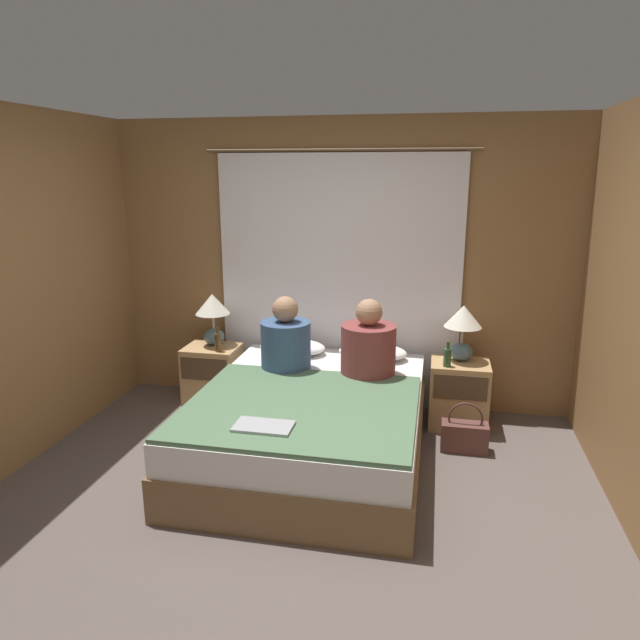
{
  "coord_description": "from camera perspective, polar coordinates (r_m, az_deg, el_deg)",
  "views": [
    {
      "loc": [
        0.84,
        -2.86,
        2.06
      ],
      "look_at": [
        0.0,
        1.2,
        0.97
      ],
      "focal_mm": 32.0,
      "sensor_mm": 36.0,
      "label": 1
    }
  ],
  "objects": [
    {
      "name": "lamp_right",
      "position": [
        4.73,
        14.09,
        -0.46
      ],
      "size": [
        0.3,
        0.3,
        0.46
      ],
      "color": "slate",
      "rests_on": "nightstand_right"
    },
    {
      "name": "pillow_right",
      "position": [
        4.82,
        5.28,
        -3.21
      ],
      "size": [
        0.57,
        0.36,
        0.12
      ],
      "color": "white",
      "rests_on": "bed"
    },
    {
      "name": "beer_bottle_on_left_stand",
      "position": [
        4.96,
        -10.16,
        -2.16
      ],
      "size": [
        0.06,
        0.06,
        0.22
      ],
      "color": "#513819",
      "rests_on": "nightstand_left"
    },
    {
      "name": "handbag_on_floor",
      "position": [
        4.52,
        14.24,
        -11.13
      ],
      "size": [
        0.35,
        0.16,
        0.39
      ],
      "color": "brown",
      "rests_on": "ground_plane"
    },
    {
      "name": "laptop_on_bed",
      "position": [
        3.52,
        -5.68,
        -10.54
      ],
      "size": [
        0.35,
        0.21,
        0.02
      ],
      "color": "#9EA0A5",
      "rests_on": "blanket_on_bed"
    },
    {
      "name": "person_left_in_bed",
      "position": [
        4.5,
        -3.45,
        -2.17
      ],
      "size": [
        0.39,
        0.39,
        0.6
      ],
      "color": "#38517A",
      "rests_on": "bed"
    },
    {
      "name": "ground_plane",
      "position": [
        3.62,
        -4.07,
        -19.92
      ],
      "size": [
        16.0,
        16.0,
        0.0
      ],
      "primitive_type": "plane",
      "color": "#564C47"
    },
    {
      "name": "nightstand_right",
      "position": [
        4.85,
        13.69,
        -7.24
      ],
      "size": [
        0.47,
        0.39,
        0.55
      ],
      "color": "tan",
      "rests_on": "ground_plane"
    },
    {
      "name": "lamp_left",
      "position": [
        5.1,
        -10.67,
        0.81
      ],
      "size": [
        0.3,
        0.3,
        0.46
      ],
      "color": "slate",
      "rests_on": "nightstand_left"
    },
    {
      "name": "wall_back",
      "position": [
        5.03,
        1.94,
        5.48
      ],
      "size": [
        4.12,
        0.06,
        2.5
      ],
      "color": "olive",
      "rests_on": "ground_plane"
    },
    {
      "name": "person_right_in_bed",
      "position": [
        4.38,
        4.85,
        -2.67
      ],
      "size": [
        0.42,
        0.42,
        0.61
      ],
      "color": "brown",
      "rests_on": "bed"
    },
    {
      "name": "bed",
      "position": [
        4.24,
        -0.86,
        -10.41
      ],
      "size": [
        1.58,
        2.07,
        0.52
      ],
      "color": "brown",
      "rests_on": "ground_plane"
    },
    {
      "name": "nightstand_left",
      "position": [
        5.21,
        -10.65,
        -5.53
      ],
      "size": [
        0.47,
        0.39,
        0.55
      ],
      "color": "tan",
      "rests_on": "ground_plane"
    },
    {
      "name": "beer_bottle_on_right_stand",
      "position": [
        4.62,
        12.62,
        -3.62
      ],
      "size": [
        0.06,
        0.06,
        0.21
      ],
      "color": "#2D4C28",
      "rests_on": "nightstand_right"
    },
    {
      "name": "pillow_left",
      "position": [
        4.94,
        -2.78,
        -2.72
      ],
      "size": [
        0.57,
        0.36,
        0.12
      ],
      "color": "white",
      "rests_on": "bed"
    },
    {
      "name": "curtain_panel",
      "position": [
        4.99,
        1.8,
        3.83
      ],
      "size": [
        2.32,
        0.02,
        2.23
      ],
      "color": "white",
      "rests_on": "ground_plane"
    },
    {
      "name": "blanket_on_bed",
      "position": [
        3.84,
        -1.91,
        -8.63
      ],
      "size": [
        1.52,
        1.37,
        0.03
      ],
      "color": "#4C6B4C",
      "rests_on": "bed"
    }
  ]
}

